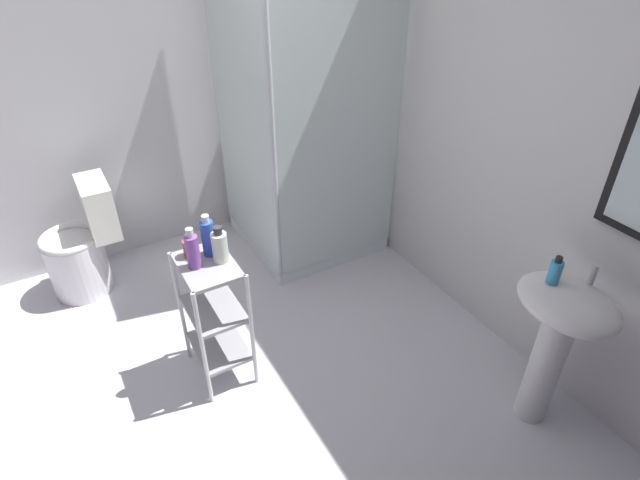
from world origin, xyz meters
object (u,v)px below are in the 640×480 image
(pedestal_sink, at_px, (558,331))
(storage_cart, at_px, (214,311))
(lotion_bottle_white, at_px, (220,246))
(rinse_cup, at_px, (190,248))
(hand_soap_bottle, at_px, (555,271))
(conditioner_bottle_purple, at_px, (193,251))
(shower_stall, at_px, (300,193))
(shampoo_bottle_blue, at_px, (208,237))
(toilet, at_px, (83,248))

(pedestal_sink, xyz_separation_m, storage_cart, (-1.07, -1.27, -0.14))
(lotion_bottle_white, distance_m, rinse_cup, 0.17)
(pedestal_sink, relative_size, hand_soap_bottle, 5.97)
(lotion_bottle_white, xyz_separation_m, conditioner_bottle_purple, (-0.01, -0.13, 0.01))
(shower_stall, xyz_separation_m, conditioner_bottle_purple, (0.84, -1.02, 0.37))
(conditioner_bottle_purple, bearing_deg, lotion_bottle_white, 83.64)
(storage_cart, height_order, rinse_cup, rinse_cup)
(shower_stall, relative_size, shampoo_bottle_blue, 8.90)
(toilet, distance_m, conditioner_bottle_purple, 1.32)
(pedestal_sink, xyz_separation_m, hand_soap_bottle, (-0.09, -0.02, 0.29))
(toilet, distance_m, storage_cart, 1.25)
(pedestal_sink, bearing_deg, conditioner_bottle_purple, -129.28)
(hand_soap_bottle, xyz_separation_m, shampoo_bottle_blue, (-1.06, -1.20, -0.03))
(conditioner_bottle_purple, bearing_deg, storage_cart, 83.41)
(pedestal_sink, xyz_separation_m, lotion_bottle_white, (-1.07, -1.19, 0.24))
(conditioner_bottle_purple, height_order, rinse_cup, conditioner_bottle_purple)
(shower_stall, height_order, shampoo_bottle_blue, shower_stall)
(storage_cart, bearing_deg, toilet, -156.49)
(shower_stall, bearing_deg, lotion_bottle_white, -46.04)
(lotion_bottle_white, distance_m, conditioner_bottle_purple, 0.13)
(hand_soap_bottle, distance_m, lotion_bottle_white, 1.53)
(shower_stall, relative_size, pedestal_sink, 2.47)
(pedestal_sink, bearing_deg, shower_stall, -171.06)
(toilet, relative_size, lotion_bottle_white, 3.91)
(shower_stall, height_order, pedestal_sink, shower_stall)
(shower_stall, bearing_deg, pedestal_sink, 8.94)
(lotion_bottle_white, relative_size, conditioner_bottle_purple, 0.89)
(pedestal_sink, bearing_deg, toilet, -141.48)
(rinse_cup, bearing_deg, toilet, -156.31)
(toilet, relative_size, shampoo_bottle_blue, 3.38)
(conditioner_bottle_purple, bearing_deg, toilet, -158.73)
(storage_cart, height_order, lotion_bottle_white, lotion_bottle_white)
(shampoo_bottle_blue, distance_m, lotion_bottle_white, 0.08)
(toilet, bearing_deg, shower_stall, 78.79)
(shampoo_bottle_blue, bearing_deg, storage_cart, -32.85)
(shampoo_bottle_blue, height_order, rinse_cup, shampoo_bottle_blue)
(shampoo_bottle_blue, bearing_deg, hand_soap_bottle, 48.78)
(conditioner_bottle_purple, distance_m, rinse_cup, 0.11)
(shower_stall, relative_size, toilet, 2.63)
(shampoo_bottle_blue, xyz_separation_m, lotion_bottle_white, (0.08, 0.03, -0.02))
(pedestal_sink, bearing_deg, storage_cart, -130.31)
(toilet, height_order, shampoo_bottle_blue, shampoo_bottle_blue)
(toilet, bearing_deg, conditioner_bottle_purple, 21.27)
(lotion_bottle_white, bearing_deg, toilet, -153.58)
(conditioner_bottle_purple, bearing_deg, shampoo_bottle_blue, 122.43)
(shampoo_bottle_blue, relative_size, conditioner_bottle_purple, 1.03)
(shampoo_bottle_blue, height_order, conditioner_bottle_purple, shampoo_bottle_blue)
(storage_cart, bearing_deg, pedestal_sink, 49.69)
(pedestal_sink, relative_size, storage_cart, 1.09)
(shower_stall, bearing_deg, toilet, -101.21)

